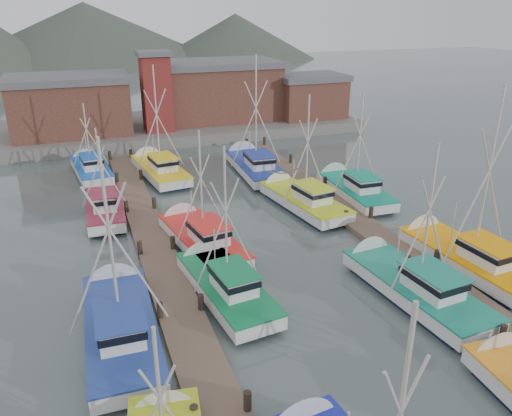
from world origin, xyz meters
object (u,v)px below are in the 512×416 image
object	(u,v)px
boat_4	(222,283)
boat_12	(158,169)
lookout_tower	(156,91)
boat_8	(199,237)

from	to	relation	value
boat_4	boat_12	world-z (taller)	boat_12
boat_12	lookout_tower	bearing A→B (deg)	72.17
boat_4	boat_12	bearing A→B (deg)	82.62
boat_4	boat_12	xyz separation A→B (m)	(0.21, 21.03, 0.01)
lookout_tower	boat_12	xyz separation A→B (m)	(-2.26, -12.46, -4.86)
lookout_tower	boat_4	size ratio (longest dim) A/B	0.94
boat_4	boat_8	xyz separation A→B (m)	(0.21, 5.95, -0.00)
boat_12	boat_8	bearing A→B (deg)	-97.55
boat_8	boat_12	world-z (taller)	boat_12
boat_4	boat_12	size ratio (longest dim) A/B	0.85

